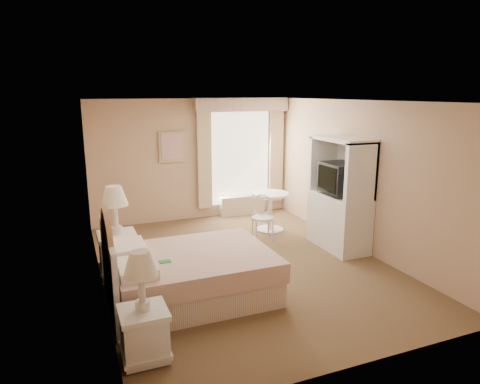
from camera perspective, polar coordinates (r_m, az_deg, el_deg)
name	(u,v)px	position (r m, az deg, el deg)	size (l,w,h in m)	color
room	(244,186)	(6.38, 0.51, 0.74)	(4.21, 5.51, 2.51)	brown
window	(242,154)	(9.17, 0.22, 5.14)	(2.05, 0.22, 2.51)	white
framed_art	(172,147)	(8.75, -9.11, 5.97)	(0.52, 0.04, 0.62)	tan
bed	(185,273)	(5.67, -7.39, -10.72)	(2.08, 1.58, 1.39)	tan
nightstand_near	(144,320)	(4.50, -12.74, -16.36)	(0.47, 0.47, 1.13)	white
nightstand_far	(117,242)	(6.51, -16.06, -6.45)	(0.54, 0.54, 1.31)	white
round_table	(270,205)	(8.25, 4.03, -1.79)	(0.71, 0.71, 0.75)	silver
cafe_chair	(262,214)	(7.76, 2.95, -2.92)	(0.46, 0.46, 0.82)	silver
armoire	(340,203)	(7.45, 13.15, -1.43)	(0.57, 1.15, 1.91)	white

